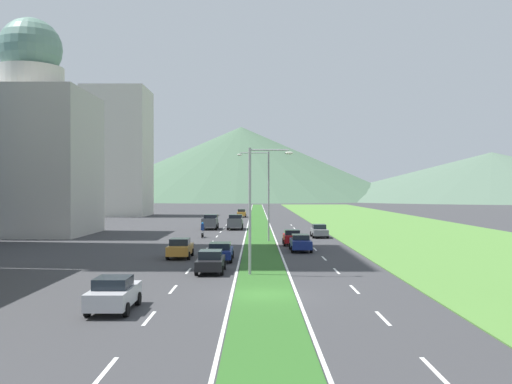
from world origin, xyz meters
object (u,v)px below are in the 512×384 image
car_2 (115,293)px  car_4 (243,213)px  car_1 (294,237)px  street_lamp_mid (267,189)px  street_lamp_near (257,201)px  car_3 (212,261)px  car_7 (302,243)px  motorcycle_rider (204,231)px  car_6 (182,248)px  car_5 (222,251)px  car_0 (321,231)px  pickup_truck_0 (237,222)px  pickup_truck_1 (212,222)px

car_2 → car_4: car_4 is taller
car_1 → street_lamp_mid: bearing=-146.1°
street_lamp_near → car_4: street_lamp_near is taller
car_3 → car_7: bearing=-27.7°
motorcycle_rider → car_6: bearing=-180.0°
car_6 → car_7: car_6 is taller
car_3 → car_5: car_3 is taller
car_1 → car_7: car_1 is taller
street_lamp_mid → car_0: bearing=38.9°
car_5 → street_lamp_mid: bearing=-12.6°
car_6 → car_2: bearing=179.0°
pickup_truck_0 → pickup_truck_1: (-3.53, 0.18, 0.00)m
car_4 → car_7: car_4 is taller
car_3 → car_1: bearing=-19.1°
car_4 → pickup_truck_1: bearing=174.3°
pickup_truck_1 → street_lamp_mid: bearing=-158.9°
car_3 → motorcycle_rider: 28.52m
pickup_truck_0 → motorcycle_rider: (-3.31, -14.04, -0.24)m
street_lamp_near → car_6: bearing=122.9°
street_lamp_near → car_0: 30.90m
street_lamp_near → motorcycle_rider: size_ratio=4.18×
motorcycle_rider → street_lamp_mid: bearing=-124.8°
car_0 → street_lamp_near: bearing=-14.1°
car_3 → pickup_truck_1: (-3.38, 42.57, 0.22)m
car_1 → motorcycle_rider: 13.35m
car_0 → pickup_truck_0: pickup_truck_0 is taller
car_6 → pickup_truck_0: 34.21m
car_7 → pickup_truck_0: bearing=-166.4°
street_lamp_near → pickup_truck_0: bearing=93.8°
street_lamp_mid → car_7: street_lamp_mid is taller
street_lamp_mid → pickup_truck_0: size_ratio=1.80×
car_1 → car_4: size_ratio=0.86×
car_3 → pickup_truck_0: 42.39m
street_lamp_near → pickup_truck_1: street_lamp_near is taller
car_5 → motorcycle_rider: motorcycle_rider is taller
pickup_truck_0 → motorcycle_rider: 14.43m
car_2 → motorcycle_rider: motorcycle_rider is taller
street_lamp_mid → car_5: (-3.79, -16.92, -4.88)m
car_3 → motorcycle_rider: motorcycle_rider is taller
car_1 → car_4: car_4 is taller
car_1 → car_2: bearing=-17.9°
car_1 → car_5: car_1 is taller
car_3 → pickup_truck_1: size_ratio=0.83×
street_lamp_mid → car_7: bearing=-72.6°
street_lamp_near → car_2: 13.58m
car_2 → car_4: bearing=-2.3°
street_lamp_mid → car_3: bearing=-99.8°
street_lamp_mid → car_6: street_lamp_mid is taller
street_lamp_mid → car_1: 6.81m
car_6 → motorcycle_rider: size_ratio=2.12×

